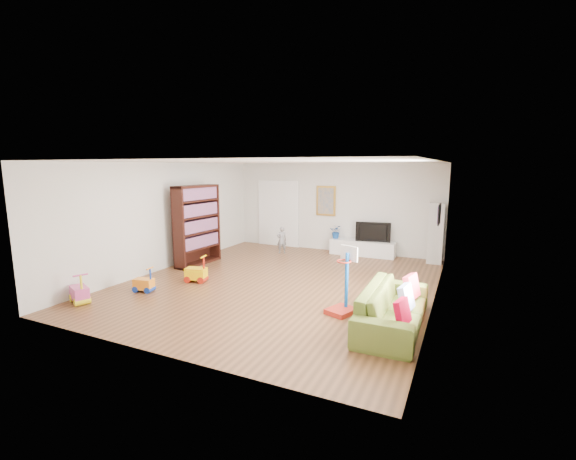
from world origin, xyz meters
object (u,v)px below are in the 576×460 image
at_px(media_console, 363,248).
at_px(bookshelf, 197,225).
at_px(sofa, 393,307).
at_px(basketball_hoop, 342,281).

height_order(media_console, bookshelf, bookshelf).
distance_m(bookshelf, sofa, 5.88).
bearing_deg(basketball_hoop, sofa, 9.48).
xyz_separation_m(media_console, sofa, (1.74, -4.85, 0.11)).
bearing_deg(sofa, basketball_hoop, 78.00).
distance_m(media_console, sofa, 5.15).
height_order(media_console, sofa, sofa).
bearing_deg(bookshelf, basketball_hoop, -18.14).
xyz_separation_m(media_console, basketball_hoop, (0.80, -4.66, 0.39)).
height_order(media_console, basketball_hoop, basketball_hoop).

